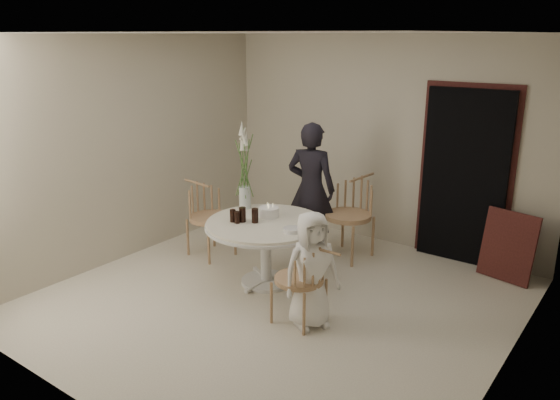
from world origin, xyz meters
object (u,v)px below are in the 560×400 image
Objects in this scene: table at (266,231)px; birthday_cake at (269,212)px; chair_far at (355,205)px; chair_right at (309,274)px; girl at (311,189)px; flower_vase at (244,170)px; boy at (312,270)px; chair_left at (204,208)px.

table is 0.24m from birthday_cake.
chair_far is 1.28m from birthday_cake.
chair_right reaches higher than table.
table is 1.40m from chair_far.
girl reaches higher than table.
flower_vase reaches higher than table.
chair_far is 0.87× the size of boy.
girl is 1.64× the size of flower_vase.
chair_far reaches higher than table.
flower_vase reaches higher than chair_right.
chair_right is at bearing 109.29° from girl.
birthday_cake is at bearing -123.49° from chair_right.
chair_far is at bearing 69.62° from birthday_cake.
chair_far is 0.59× the size of girl.
chair_right is 0.81× the size of flower_vase.
chair_right is 3.69× the size of birthday_cake.
flower_vase reaches higher than chair_left.
boy is at bearing -101.14° from chair_left.
chair_far is 1.50m from flower_vase.
chair_left is 2.21m from boy.
boy is (0.02, 0.02, 0.04)m from chair_right.
chair_far reaches higher than chair_left.
table is at bearing -118.59° from chair_right.
flower_vase is (-1.40, 0.72, 0.61)m from boy.
chair_left is (-2.08, 0.75, 0.06)m from chair_right.
flower_vase is (-0.49, 0.24, 0.57)m from table.
boy is (1.01, -1.54, -0.27)m from girl.
flower_vase reaches higher than boy.
chair_far is at bearing -161.65° from girl.
chair_right is 0.04m from boy.
birthday_cake is at bearing 116.19° from table.
table is 1.61× the size of chair_right.
chair_far is 4.46× the size of birthday_cake.
girl is (-1.00, 1.55, 0.31)m from chair_right.
boy is 1.19m from birthday_cake.
girl reaches higher than boy.
table is at bearing -93.98° from chair_left.
birthday_cake reaches higher than table.
flower_vase reaches higher than birthday_cake.
chair_left is at bearing -140.03° from chair_far.
boy is 5.10× the size of birthday_cake.
birthday_cake is (-0.08, 0.16, 0.17)m from table.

